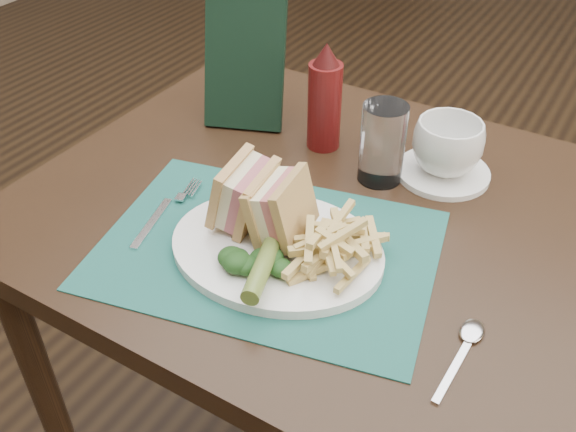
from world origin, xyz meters
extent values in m
plane|color=black|center=(0.00, 0.00, 0.00)|extent=(7.00, 7.00, 0.00)
cube|color=#1A544C|center=(-0.01, -0.64, 0.75)|extent=(0.52, 0.42, 0.00)
cylinder|color=#546B28|center=(0.02, -0.71, 0.79)|extent=(0.06, 0.12, 0.03)
cylinder|color=white|center=(0.13, -0.34, 0.76)|extent=(0.18, 0.18, 0.01)
imported|color=white|center=(0.13, -0.34, 0.80)|extent=(0.15, 0.15, 0.09)
cylinder|color=white|center=(0.05, -0.40, 0.81)|extent=(0.08, 0.08, 0.13)
cube|color=black|center=(-0.24, -0.35, 0.86)|extent=(0.16, 0.13, 0.22)
camera|label=1|loc=(0.36, -1.21, 1.34)|focal=40.00mm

